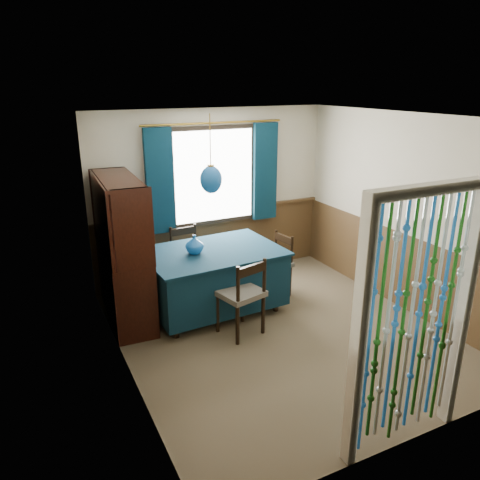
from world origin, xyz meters
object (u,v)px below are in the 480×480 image
sideboard (124,272)px  vase_sideboard (120,234)px  chair_near (242,294)px  dining_table (213,276)px  vase_table (195,245)px  bowl_shelf (131,229)px  chair_far (188,257)px  chair_right (275,263)px  pendant_lamp (211,179)px  chair_left (132,291)px

sideboard → vase_sideboard: sideboard is taller
chair_near → sideboard: (-1.12, 1.01, 0.11)m
sideboard → vase_sideboard: (0.06, 0.33, 0.38)m
dining_table → vase_sideboard: size_ratio=8.57×
vase_table → vase_sideboard: vase_sideboard is taller
chair_near → bowl_shelf: bowl_shelf is taller
sideboard → bowl_shelf: size_ratio=9.37×
chair_far → sideboard: size_ratio=0.51×
chair_far → vase_table: 0.89m
chair_right → pendant_lamp: bearing=86.7°
dining_table → chair_right: bearing=1.3°
chair_right → sideboard: 2.05m
dining_table → chair_far: 0.76m
pendant_lamp → chair_left: bearing=-179.8°
chair_near → vase_table: bearing=98.1°
chair_right → chair_far: bearing=48.4°
vase_table → bowl_shelf: bowl_shelf is taller
chair_left → chair_right: 2.01m
dining_table → chair_left: bearing=177.4°
sideboard → pendant_lamp: 1.57m
chair_left → bowl_shelf: 0.77m
chair_near → chair_right: (0.90, 0.78, -0.05)m
chair_left → chair_far: bearing=123.7°
bowl_shelf → vase_sideboard: bearing=90.0°
pendant_lamp → vase_sideboard: size_ratio=4.57×
chair_right → vase_sideboard: bearing=66.9°
chair_right → vase_table: bearing=85.4°
dining_table → vase_sideboard: 1.30m
chair_far → chair_left: 1.25m
chair_far → vase_sideboard: size_ratio=4.43×
dining_table → bowl_shelf: bearing=177.6°
pendant_lamp → vase_sideboard: (-1.00, 0.62, -0.73)m
bowl_shelf → chair_near: bearing=-33.8°
sideboard → bowl_shelf: (0.06, -0.30, 0.63)m
dining_table → bowl_shelf: (-1.00, -0.01, 0.78)m
dining_table → sideboard: bearing=161.9°
chair_far → pendant_lamp: 1.46m
chair_far → vase_sideboard: 1.09m
chair_left → vase_sideboard: 0.82m
chair_right → sideboard: bearing=76.3°
chair_near → dining_table: bearing=80.9°
sideboard → bowl_shelf: bearing=-75.9°
chair_left → pendant_lamp: (1.05, 0.00, 1.25)m
dining_table → chair_right: (0.96, 0.07, -0.01)m
chair_right → bowl_shelf: bearing=84.8°
chair_near → vase_sideboard: 1.78m
chair_far → vase_sideboard: vase_sideboard is taller
chair_left → pendant_lamp: bearing=86.2°
dining_table → sideboard: (-1.06, 0.29, 0.15)m
vase_table → dining_table: bearing=-2.3°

